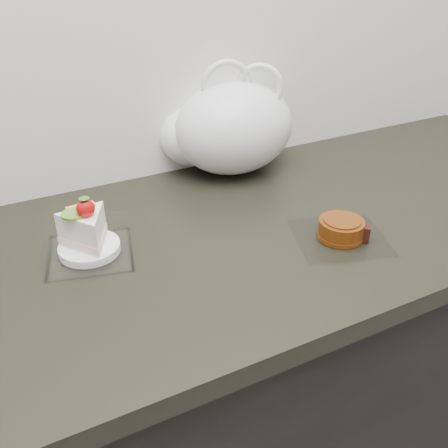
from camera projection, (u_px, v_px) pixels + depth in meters
The scene contains 4 objects.
counter at pixel (195, 403), 1.17m from camera, with size 2.04×0.64×0.90m.
cake_tray at pixel (88, 239), 0.89m from camera, with size 0.18×0.18×0.12m.
mooncake_wrap at pixel (342, 231), 0.94m from camera, with size 0.21×0.21×0.04m.
plastic_bag at pixel (226, 129), 1.16m from camera, with size 0.36×0.32×0.26m.
Camera 1 is at (-0.30, 0.96, 1.41)m, focal length 40.00 mm.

